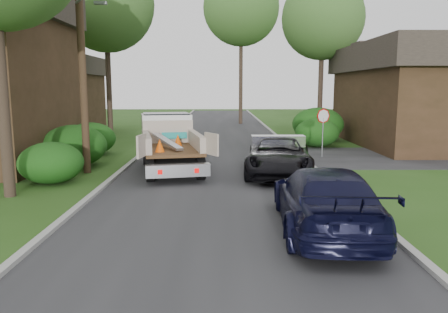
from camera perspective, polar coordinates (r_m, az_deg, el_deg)
name	(u,v)px	position (r m, az deg, el deg)	size (l,w,h in m)	color
ground	(219,204)	(13.33, -0.66, -6.21)	(120.00, 120.00, 0.00)	#274D16
road	(220,154)	(23.13, -0.56, 0.29)	(8.00, 90.00, 0.02)	#28282B
curb_left	(142,153)	(23.49, -10.61, 0.41)	(0.20, 90.00, 0.12)	#9E9E99
curb_right	(297,153)	(23.47, 9.50, 0.43)	(0.20, 90.00, 0.12)	#9E9E99
stop_sign	(323,122)	(22.53, 12.81, 4.37)	(0.71, 0.32, 2.48)	slate
utility_pole	(82,45)	(18.76, -18.11, 13.67)	(2.42, 1.25, 10.00)	#382619
house_left_far	(49,94)	(37.41, -21.87, 7.64)	(7.56, 7.56, 6.00)	#342515
house_right	(432,93)	(29.82, 25.53, 7.46)	(9.72, 12.96, 6.20)	#342515
hedge_left_a	(51,163)	(17.27, -21.66, -0.76)	(2.34, 2.34, 1.53)	#144710
hedge_left_b	(74,146)	(20.61, -18.98, 1.35)	(2.86, 2.86, 1.87)	#144710
hedge_left_c	(91,139)	(24.02, -17.02, 2.25)	(2.60, 2.60, 1.70)	#144710
hedge_right_a	(317,133)	(26.63, 12.05, 3.07)	(2.60, 2.60, 1.70)	#144710
hedge_right_b	(318,124)	(29.67, 12.15, 4.15)	(3.38, 3.38, 2.21)	#144710
tree_left_far	(106,3)	(31.29, -15.21, 18.76)	(6.40, 6.40, 12.20)	#2D2119
tree_right_far	(323,19)	(34.07, 12.78, 17.16)	(6.00, 6.00, 11.50)	#2D2119
tree_center_far	(241,8)	(43.56, 2.26, 18.85)	(7.20, 7.20, 14.60)	#2D2119
flatbed_truck	(168,139)	(19.43, -7.27, 2.33)	(3.74, 6.54, 2.34)	black
black_pickup	(279,156)	(17.73, 7.18, 0.05)	(2.54, 5.50, 1.53)	black
navy_suv	(325,199)	(11.01, 13.01, -5.44)	(2.22, 5.47, 1.59)	black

